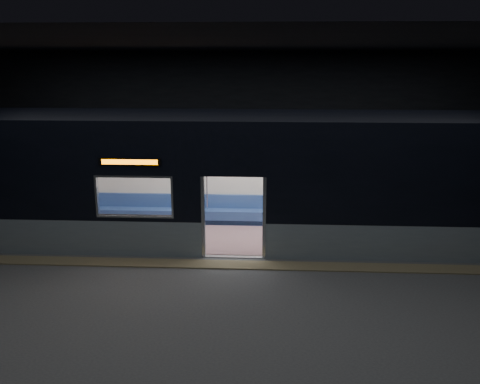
{
  "coord_description": "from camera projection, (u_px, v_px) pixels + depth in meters",
  "views": [
    {
      "loc": [
        0.78,
        -10.61,
        4.76
      ],
      "look_at": [
        0.09,
        2.3,
        1.34
      ],
      "focal_mm": 38.0,
      "sensor_mm": 36.0,
      "label": 1
    }
  ],
  "objects": [
    {
      "name": "handbag",
      "position": [
        386.0,
        207.0,
        14.29
      ],
      "size": [
        0.36,
        0.33,
        0.14
      ],
      "primitive_type": "cube",
      "rotation": [
        0.0,
        0.0,
        -0.41
      ],
      "color": "black",
      "rests_on": "passenger"
    },
    {
      "name": "passenger",
      "position": [
        385.0,
        200.0,
        14.49
      ],
      "size": [
        0.48,
        0.79,
        1.48
      ],
      "rotation": [
        0.0,
        0.0,
        -0.17
      ],
      "color": "black",
      "rests_on": "metro_car"
    },
    {
      "name": "metro_car",
      "position": [
        237.0,
        171.0,
        13.48
      ],
      "size": [
        18.0,
        3.04,
        3.35
      ],
      "color": "#8A99A4",
      "rests_on": "station_floor"
    },
    {
      "name": "transit_map",
      "position": [
        364.0,
        177.0,
        14.67
      ],
      "size": [
        0.9,
        0.03,
        0.58
      ],
      "primitive_type": "cube",
      "color": "white",
      "rests_on": "metro_car"
    },
    {
      "name": "station_floor",
      "position": [
        231.0,
        275.0,
        11.5
      ],
      "size": [
        24.0,
        14.0,
        0.01
      ],
      "primitive_type": "cube",
      "color": "#47494C",
      "rests_on": "ground"
    },
    {
      "name": "tactile_strip",
      "position": [
        232.0,
        265.0,
        12.03
      ],
      "size": [
        22.8,
        0.5,
        0.03
      ],
      "primitive_type": "cube",
      "color": "#8C7F59",
      "rests_on": "station_floor"
    },
    {
      "name": "station_envelope",
      "position": [
        230.0,
        112.0,
        10.56
      ],
      "size": [
        24.0,
        14.0,
        5.0
      ],
      "color": "black",
      "rests_on": "station_floor"
    }
  ]
}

